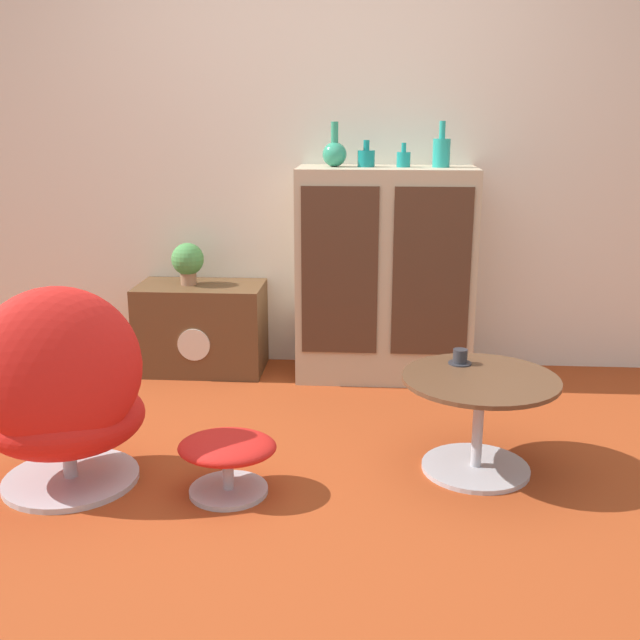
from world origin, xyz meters
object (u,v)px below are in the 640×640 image
vase_inner_right (403,159)px  sideboard (385,274)px  coffee_table (479,412)px  vase_leftmost (335,153)px  teacup (460,358)px  tv_console (202,327)px  vase_rightmost (441,151)px  potted_plant (188,261)px  vase_inner_left (366,158)px  egg_chair (62,396)px  ottoman (227,454)px

vase_inner_right → sideboard: bearing=-177.4°
coffee_table → vase_leftmost: 1.67m
teacup → tv_console: bearing=142.7°
vase_rightmost → potted_plant: 1.52m
vase_inner_left → vase_rightmost: size_ratio=0.59×
potted_plant → teacup: size_ratio=2.42×
coffee_table → vase_inner_right: (-0.29, 1.18, 0.95)m
egg_chair → vase_leftmost: (0.97, 1.45, 0.85)m
vase_inner_left → vase_rightmost: (0.40, 0.00, 0.03)m
tv_console → vase_inner_right: vase_inner_right is taller
vase_leftmost → vase_inner_right: bearing=0.0°
ottoman → vase_inner_left: 1.86m
vase_inner_left → teacup: bearing=-67.4°
sideboard → egg_chair: size_ratio=1.37×
tv_console → egg_chair: egg_chair is taller
egg_chair → vase_leftmost: 1.94m
egg_chair → vase_leftmost: size_ratio=3.63×
tv_console → egg_chair: bearing=-98.1°
sideboard → vase_rightmost: (0.28, 0.00, 0.66)m
tv_console → vase_rightmost: (1.33, -0.02, 1.00)m
vase_inner_left → teacup: vase_inner_left is taller
sideboard → egg_chair: bearing=-130.8°
vase_inner_right → ottoman: bearing=-115.9°
potted_plant → teacup: potted_plant is taller
coffee_table → potted_plant: bearing=141.2°
vase_inner_left → potted_plant: vase_inner_left is taller
vase_leftmost → potted_plant: size_ratio=0.98×
vase_leftmost → tv_console: bearing=178.9°
potted_plant → vase_inner_left: bearing=-0.9°
vase_rightmost → teacup: bearing=-88.5°
egg_chair → sideboard: bearing=49.2°
tv_console → ottoman: bearing=-73.7°
vase_leftmost → vase_inner_left: vase_leftmost is taller
sideboard → vase_leftmost: bearing=179.2°
egg_chair → vase_rightmost: size_ratio=3.57×
coffee_table → vase_inner_left: size_ratio=4.54×
teacup → vase_rightmost: bearing=91.5°
coffee_table → vase_rightmost: (-0.09, 1.18, 0.99)m
tv_console → potted_plant: size_ratio=2.99×
sideboard → tv_console: size_ratio=1.64×
teacup → coffee_table: bearing=-67.6°
vase_rightmost → vase_leftmost: bearing=180.0°
potted_plant → vase_inner_right: bearing=-0.7°
vase_leftmost → teacup: (0.59, -1.02, -0.80)m
vase_inner_right → vase_rightmost: bearing=0.0°
sideboard → vase_inner_right: 0.63m
vase_inner_right → teacup: (0.23, -1.02, -0.77)m
coffee_table → vase_inner_left: (-0.49, 1.18, 0.96)m
sideboard → teacup: bearing=-72.9°
ottoman → teacup: teacup is taller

